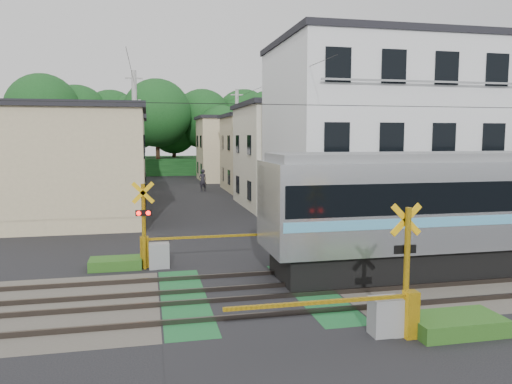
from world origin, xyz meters
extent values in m
plane|color=black|center=(0.00, 0.00, 0.00)|extent=(120.00, 120.00, 0.00)
cube|color=#47423A|center=(0.00, 0.00, 0.00)|extent=(120.00, 6.00, 0.00)
cube|color=black|center=(0.00, 0.00, 0.01)|extent=(5.20, 120.00, 0.00)
cube|color=#145126|center=(-1.90, 0.00, 0.01)|extent=(1.30, 6.00, 0.00)
cube|color=#145126|center=(1.90, 0.00, 0.01)|extent=(1.30, 6.00, 0.00)
cube|color=#3F3833|center=(0.00, -1.90, 0.07)|extent=(120.00, 0.08, 0.14)
cube|color=#3F3833|center=(0.00, -0.50, 0.07)|extent=(120.00, 0.08, 0.14)
cube|color=#3F3833|center=(0.00, 0.50, 0.07)|extent=(120.00, 0.08, 0.14)
cube|color=#3F3833|center=(0.00, 1.90, 0.07)|extent=(120.00, 0.08, 0.14)
cube|color=black|center=(3.78, 1.20, 0.33)|extent=(2.62, 2.40, 0.65)
cube|color=black|center=(0.88, 1.20, 2.83)|extent=(0.10, 2.63, 1.70)
cylinder|color=#F6B50C|center=(3.00, -3.60, 1.50)|extent=(0.14, 0.14, 3.00)
cube|color=#F6B50C|center=(3.00, -3.50, 2.70)|extent=(0.77, 0.05, 0.77)
cube|color=#F6B50C|center=(3.00, -3.50, 2.70)|extent=(0.77, 0.05, 0.77)
cube|color=black|center=(3.00, -3.50, 2.00)|extent=(0.55, 0.05, 0.20)
sphere|color=#FF0C07|center=(2.84, -3.44, 2.00)|extent=(0.16, 0.16, 0.16)
sphere|color=#FF0C07|center=(3.16, -3.44, 2.00)|extent=(0.16, 0.16, 0.16)
cube|color=gray|center=(2.50, -3.60, 0.45)|extent=(0.70, 0.50, 0.90)
cube|color=#F6B50C|center=(3.00, -3.85, 0.55)|extent=(0.30, 0.30, 1.10)
cube|color=#F6B50C|center=(0.75, -3.85, 1.00)|extent=(4.20, 0.08, 0.08)
cylinder|color=#F6B50C|center=(-3.00, 3.60, 1.50)|extent=(0.14, 0.14, 3.00)
cube|color=#F6B50C|center=(-3.00, 3.50, 2.70)|extent=(0.77, 0.05, 0.77)
cube|color=#F6B50C|center=(-3.00, 3.50, 2.70)|extent=(0.77, 0.05, 0.77)
cube|color=black|center=(-3.00, 3.50, 2.00)|extent=(0.55, 0.05, 0.20)
sphere|color=#FF0C07|center=(-3.16, 3.44, 2.00)|extent=(0.16, 0.16, 0.16)
sphere|color=#FF0C07|center=(-2.84, 3.44, 2.00)|extent=(0.16, 0.16, 0.16)
cube|color=gray|center=(-2.50, 3.60, 0.45)|extent=(0.70, 0.50, 0.90)
cube|color=#F6B50C|center=(-3.00, 3.85, 0.55)|extent=(0.30, 0.30, 1.10)
cube|color=#F6B50C|center=(-0.75, 3.85, 1.00)|extent=(4.20, 0.08, 0.08)
cube|color=silver|center=(8.50, 9.50, 4.50)|extent=(10.00, 8.00, 9.00)
cube|color=black|center=(8.50, 9.50, 9.15)|extent=(10.20, 8.16, 0.30)
cube|color=black|center=(4.80, 5.47, 1.50)|extent=(1.10, 0.06, 1.40)
cube|color=black|center=(7.25, 5.47, 1.50)|extent=(1.10, 0.06, 1.40)
cube|color=black|center=(9.70, 5.47, 1.50)|extent=(1.10, 0.06, 1.40)
cube|color=black|center=(12.15, 5.47, 1.50)|extent=(1.10, 0.06, 1.40)
cube|color=gray|center=(8.50, 5.25, 0.90)|extent=(9.00, 0.06, 0.08)
cube|color=black|center=(4.80, 5.47, 4.50)|extent=(1.10, 0.06, 1.40)
cube|color=black|center=(7.25, 5.47, 4.50)|extent=(1.10, 0.06, 1.40)
cube|color=black|center=(9.70, 5.47, 4.50)|extent=(1.10, 0.06, 1.40)
cube|color=black|center=(12.15, 5.47, 4.50)|extent=(1.10, 0.06, 1.40)
cube|color=gray|center=(8.50, 5.25, 3.90)|extent=(9.00, 0.06, 0.08)
cube|color=black|center=(4.80, 5.47, 7.50)|extent=(1.10, 0.06, 1.40)
cube|color=black|center=(7.25, 5.47, 7.50)|extent=(1.10, 0.06, 1.40)
cube|color=black|center=(9.70, 5.47, 7.50)|extent=(1.10, 0.06, 1.40)
cube|color=black|center=(12.15, 5.47, 7.50)|extent=(1.10, 0.06, 1.40)
cube|color=gray|center=(8.50, 5.25, 6.90)|extent=(9.00, 0.06, 0.08)
cube|color=#C5B48B|center=(-6.50, 14.00, 3.00)|extent=(7.00, 7.00, 6.00)
cube|color=black|center=(-6.50, 14.00, 6.15)|extent=(7.35, 7.35, 0.30)
cube|color=black|center=(-2.97, 12.25, 1.30)|extent=(0.06, 1.00, 1.20)
cube|color=black|center=(-2.97, 15.75, 1.30)|extent=(0.06, 1.00, 1.20)
cube|color=black|center=(-2.97, 12.25, 4.10)|extent=(0.06, 1.00, 1.20)
cube|color=black|center=(-2.97, 15.75, 4.10)|extent=(0.06, 1.00, 1.20)
cube|color=beige|center=(6.80, 18.00, 3.25)|extent=(7.00, 8.00, 6.50)
cube|color=black|center=(6.80, 18.00, 6.65)|extent=(7.35, 8.40, 0.30)
cube|color=black|center=(3.27, 16.00, 1.30)|extent=(0.06, 1.00, 1.20)
cube|color=black|center=(3.27, 20.00, 1.30)|extent=(0.06, 1.00, 1.20)
cube|color=black|center=(3.27, 16.00, 4.10)|extent=(0.06, 1.00, 1.20)
cube|color=black|center=(3.27, 20.00, 4.10)|extent=(0.06, 1.00, 1.20)
cube|color=beige|center=(-7.00, 23.00, 2.90)|extent=(8.00, 7.00, 5.80)
cube|color=black|center=(-7.00, 23.00, 5.95)|extent=(8.40, 7.35, 0.30)
cube|color=black|center=(-2.97, 21.25, 1.30)|extent=(0.06, 1.00, 1.20)
cube|color=black|center=(-2.97, 24.75, 1.30)|extent=(0.06, 1.00, 1.20)
cube|color=black|center=(-2.97, 21.25, 4.10)|extent=(0.06, 1.00, 1.20)
cube|color=black|center=(-2.97, 24.75, 4.10)|extent=(0.06, 1.00, 1.20)
cube|color=#C5B48B|center=(7.20, 28.00, 3.10)|extent=(7.00, 7.00, 6.20)
cube|color=black|center=(7.20, 28.00, 6.35)|extent=(7.35, 7.35, 0.30)
cube|color=black|center=(3.67, 26.25, 1.30)|extent=(0.06, 1.00, 1.20)
cube|color=black|center=(3.67, 29.75, 1.30)|extent=(0.06, 1.00, 1.20)
cube|color=black|center=(3.67, 26.25, 4.10)|extent=(0.06, 1.00, 1.20)
cube|color=black|center=(3.67, 29.75, 4.10)|extent=(0.06, 1.00, 1.20)
cube|color=beige|center=(-6.80, 33.00, 3.00)|extent=(7.00, 8.00, 6.00)
cube|color=black|center=(-6.80, 33.00, 6.15)|extent=(7.35, 8.40, 0.30)
cube|color=black|center=(-3.27, 31.00, 1.30)|extent=(0.06, 1.00, 1.20)
cube|color=black|center=(-3.27, 35.00, 1.30)|extent=(0.06, 1.00, 1.20)
cube|color=black|center=(-3.27, 31.00, 4.10)|extent=(0.06, 1.00, 1.20)
cube|color=black|center=(-3.27, 35.00, 4.10)|extent=(0.06, 1.00, 1.20)
cube|color=#C5B48B|center=(6.50, 38.00, 3.20)|extent=(8.00, 7.00, 6.40)
cube|color=black|center=(6.50, 38.00, 6.55)|extent=(8.40, 7.35, 0.30)
cube|color=black|center=(2.47, 36.25, 1.30)|extent=(0.06, 1.00, 1.20)
cube|color=black|center=(2.47, 39.75, 1.30)|extent=(0.06, 1.00, 1.20)
cube|color=black|center=(2.47, 36.25, 4.10)|extent=(0.06, 1.00, 1.20)
cube|color=black|center=(2.47, 39.75, 4.10)|extent=(0.06, 1.00, 1.20)
cube|color=#18481B|center=(0.00, 50.00, 1.00)|extent=(40.00, 10.00, 2.00)
cylinder|color=#332114|center=(-13.98, 45.55, 2.88)|extent=(0.50, 0.50, 5.76)
sphere|color=#18481B|center=(-13.98, 45.55, 7.48)|extent=(8.06, 8.06, 8.06)
cylinder|color=#332114|center=(-10.78, 48.66, 2.67)|extent=(0.50, 0.50, 5.33)
sphere|color=#18481B|center=(-10.78, 48.66, 6.93)|extent=(7.47, 7.47, 7.47)
cylinder|color=#332114|center=(-9.13, 50.17, 2.26)|extent=(0.50, 0.50, 4.52)
sphere|color=#18481B|center=(-9.13, 50.17, 5.88)|extent=(6.33, 6.33, 6.33)
cylinder|color=#332114|center=(-7.04, 50.52, 2.58)|extent=(0.50, 0.50, 5.16)
sphere|color=#18481B|center=(-7.04, 50.52, 6.71)|extent=(7.23, 7.23, 7.23)
cylinder|color=#332114|center=(-4.35, 49.39, 2.44)|extent=(0.50, 0.50, 4.87)
sphere|color=#18481B|center=(-4.35, 49.39, 6.33)|extent=(6.82, 6.82, 6.82)
cylinder|color=#332114|center=(-1.58, 45.47, 2.81)|extent=(0.50, 0.50, 5.62)
sphere|color=#18481B|center=(-1.58, 45.47, 7.31)|extent=(7.87, 7.87, 7.87)
cylinder|color=#332114|center=(0.52, 49.60, 2.05)|extent=(0.50, 0.50, 4.11)
sphere|color=#18481B|center=(0.52, 49.60, 5.34)|extent=(5.75, 5.75, 5.75)
cylinder|color=#332114|center=(4.08, 49.15, 2.63)|extent=(0.50, 0.50, 5.25)
sphere|color=#18481B|center=(4.08, 49.15, 6.83)|extent=(7.36, 7.36, 7.36)
cylinder|color=#332114|center=(5.90, 45.58, 2.08)|extent=(0.50, 0.50, 4.16)
sphere|color=#18481B|center=(5.90, 45.58, 5.41)|extent=(5.83, 5.83, 5.83)
cylinder|color=#332114|center=(9.64, 50.48, 2.68)|extent=(0.50, 0.50, 5.35)
sphere|color=#18481B|center=(9.64, 50.48, 6.96)|extent=(7.49, 7.49, 7.49)
cylinder|color=#332114|center=(12.05, 46.16, 2.57)|extent=(0.50, 0.50, 5.13)
sphere|color=#18481B|center=(12.05, 46.16, 6.67)|extent=(7.18, 7.18, 7.18)
cylinder|color=#332114|center=(14.70, 46.44, 2.04)|extent=(0.50, 0.50, 4.09)
sphere|color=#18481B|center=(14.70, 46.44, 5.31)|extent=(5.72, 5.72, 5.72)
cube|color=black|center=(6.00, 1.20, 5.60)|extent=(60.00, 0.02, 0.02)
cylinder|color=#A5A5A0|center=(-3.40, 13.00, 4.00)|extent=(0.26, 0.26, 8.00)
cube|color=#A5A5A0|center=(-3.40, 13.00, 7.60)|extent=(0.90, 0.08, 0.08)
cylinder|color=#A5A5A0|center=(3.60, 22.00, 4.00)|extent=(0.26, 0.26, 8.00)
cube|color=#A5A5A0|center=(3.60, 22.00, 7.60)|extent=(0.90, 0.08, 0.08)
cylinder|color=#A5A5A0|center=(-3.40, 34.00, 4.00)|extent=(0.26, 0.26, 8.00)
cube|color=#A5A5A0|center=(-3.40, 34.00, 7.60)|extent=(0.90, 0.08, 0.08)
cube|color=black|center=(-3.40, 23.50, 7.40)|extent=(0.02, 42.00, 0.02)
cube|color=black|center=(3.60, 23.50, 7.40)|extent=(0.02, 42.00, 0.02)
imported|color=black|center=(1.72, 28.03, 0.93)|extent=(0.79, 0.66, 1.87)
cube|color=#2D5E1E|center=(4.20, -3.80, 0.20)|extent=(2.20, 1.20, 0.40)
cube|color=#2D5E1E|center=(-4.00, 3.90, 0.18)|extent=(1.80, 1.00, 0.36)
cube|color=#2D5E1E|center=(4.60, 3.20, 0.15)|extent=(1.50, 0.90, 0.30)
camera|label=1|loc=(-2.84, -13.90, 4.62)|focal=35.00mm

